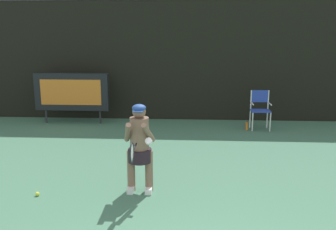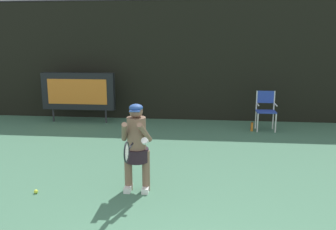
{
  "view_description": "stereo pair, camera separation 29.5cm",
  "coord_description": "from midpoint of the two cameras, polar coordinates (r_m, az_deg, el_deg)",
  "views": [
    {
      "loc": [
        -0.17,
        -2.59,
        2.53
      ],
      "look_at": [
        -0.59,
        4.22,
        1.05
      ],
      "focal_mm": 38.42,
      "sensor_mm": 36.0,
      "label": 1
    },
    {
      "loc": [
        0.12,
        -2.57,
        2.53
      ],
      "look_at": [
        -0.59,
        4.22,
        1.05
      ],
      "focal_mm": 38.42,
      "sensor_mm": 36.0,
      "label": 2
    }
  ],
  "objects": [
    {
      "name": "tennis_player",
      "position": [
        5.92,
        -3.58,
        -4.68
      ],
      "size": [
        0.52,
        0.59,
        1.48
      ],
      "color": "white",
      "rests_on": "ground"
    },
    {
      "name": "umpire_chair",
      "position": [
        10.3,
        16.05,
        1.05
      ],
      "size": [
        0.52,
        0.44,
        1.08
      ],
      "color": "white",
      "rests_on": "ground"
    },
    {
      "name": "scoreboard",
      "position": [
        11.06,
        -13.32,
        3.68
      ],
      "size": [
        2.2,
        0.21,
        1.5
      ],
      "color": "black",
      "rests_on": "ground"
    },
    {
      "name": "tennis_ball_loose",
      "position": [
        6.4,
        -18.97,
        -11.42
      ],
      "size": [
        0.07,
        0.07,
        0.07
      ],
      "color": "#CCDB3D",
      "rests_on": "ground"
    },
    {
      "name": "water_bottle",
      "position": [
        10.18,
        13.98,
        -1.81
      ],
      "size": [
        0.07,
        0.07,
        0.27
      ],
      "color": "orange",
      "rests_on": "ground"
    },
    {
      "name": "backdrop_screen",
      "position": [
        11.1,
        6.17,
        8.45
      ],
      "size": [
        18.0,
        0.12,
        3.66
      ],
      "color": "black",
      "rests_on": "ground"
    },
    {
      "name": "tennis_racket",
      "position": [
        5.31,
        -4.95,
        -5.82
      ],
      "size": [
        0.03,
        0.6,
        0.31
      ],
      "rotation": [
        0.0,
        0.0,
        -0.13
      ],
      "color": "black"
    }
  ]
}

